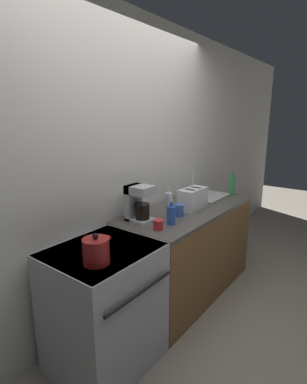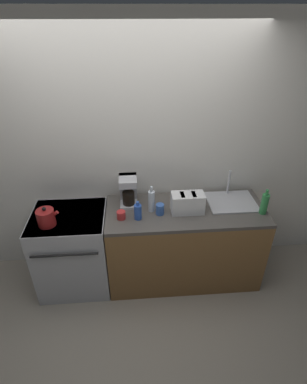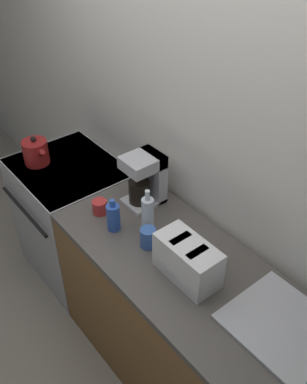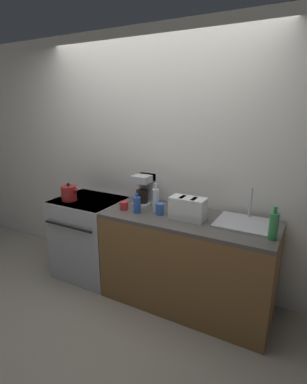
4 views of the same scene
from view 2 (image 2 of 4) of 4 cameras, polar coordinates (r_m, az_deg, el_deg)
name	(u,v)px [view 2 (image 2 of 4)]	position (r m, az deg, el deg)	size (l,w,h in m)	color
ground_plane	(133,299)	(3.30, -3.92, -19.73)	(12.00, 12.00, 0.00)	gray
wall_back	(127,156)	(3.04, -5.08, 6.79)	(8.00, 0.05, 2.60)	silver
stove	(73,250)	(3.24, -15.00, -10.54)	(0.71, 0.65, 0.88)	#B7B7BC
counter_block	(184,243)	(3.24, 5.76, -9.70)	(1.57, 0.65, 0.88)	brown
kettle	(46,217)	(2.88, -19.77, -4.59)	(0.20, 0.16, 0.19)	maroon
toaster	(188,203)	(2.88, 6.51, -2.08)	(0.31, 0.16, 0.20)	white
coffee_maker	(128,189)	(2.98, -4.79, 0.56)	(0.17, 0.21, 0.30)	#B7B7BC
sink_tray	(231,201)	(3.15, 14.59, -1.63)	(0.48, 0.40, 0.28)	#B7B7BC
bottle_green	(264,204)	(3.03, 20.37, -2.08)	(0.07, 0.07, 0.26)	#338C47
bottle_blue	(138,212)	(2.78, -3.00, -3.76)	(0.07, 0.07, 0.19)	#2D56B7
bottle_clear	(151,201)	(2.87, -0.39, -1.71)	(0.06, 0.06, 0.27)	silver
cup_red	(121,215)	(2.82, -6.18, -4.38)	(0.08, 0.08, 0.08)	red
cup_blue	(160,209)	(2.86, 1.24, -3.29)	(0.08, 0.08, 0.11)	#3860B2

